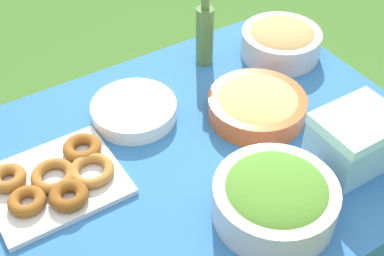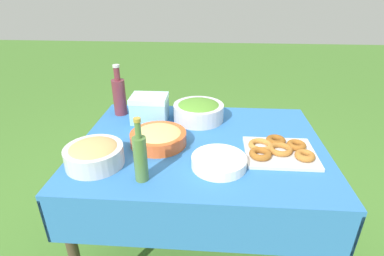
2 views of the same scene
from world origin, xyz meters
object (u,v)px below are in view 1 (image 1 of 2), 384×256
Objects in this scene: donut_platter at (57,179)px; bread_bowl at (281,40)px; cooler_box at (355,140)px; plate_stack at (134,110)px; salad_bowl at (275,198)px; pasta_bowl at (257,104)px; olive_oil_bottle at (205,33)px.

bread_bowl reaches higher than donut_platter.
plate_stack is at bearing 131.00° from cooler_box.
bread_bowl is at bearing 49.62° from salad_bowl.
salad_bowl is at bearing -120.86° from pasta_bowl.
pasta_bowl is 0.84× the size of donut_platter.
pasta_bowl is at bearing -141.01° from bread_bowl.
plate_stack is 1.19× the size of cooler_box.
olive_oil_bottle is 0.59m from cooler_box.
salad_bowl is at bearing -173.45° from cooler_box.
cooler_box is (0.08, -0.58, -0.03)m from olive_oil_bottle.
cooler_box is (0.10, -0.28, 0.04)m from pasta_bowl.
olive_oil_bottle is at bearing 86.78° from pasta_bowl.
pasta_bowl is 1.01× the size of olive_oil_bottle.
salad_bowl is 1.14× the size of bread_bowl.
cooler_box reaches higher than pasta_bowl.
plate_stack is at bearing 24.21° from donut_platter.
olive_oil_bottle is (0.02, 0.30, 0.07)m from pasta_bowl.
bread_bowl is at bearing 38.99° from pasta_bowl.
cooler_box is (0.28, 0.03, 0.02)m from salad_bowl.
olive_oil_bottle is 0.26m from bread_bowl.
plate_stack is (-0.12, 0.49, -0.04)m from salad_bowl.
donut_platter is 1.36× the size of plate_stack.
bread_bowl is (0.84, 0.15, 0.03)m from donut_platter.
cooler_box reaches higher than plate_stack.
salad_bowl is 1.05× the size of olive_oil_bottle.
salad_bowl reaches higher than plate_stack.
pasta_bowl is 0.36m from plate_stack.
donut_platter is 0.66m from olive_oil_bottle.
pasta_bowl is 1.37× the size of cooler_box.
donut_platter is at bearing 174.73° from pasta_bowl.
bread_bowl is (0.56, 0.02, 0.03)m from plate_stack.
cooler_box is at bearing -25.87° from donut_platter.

